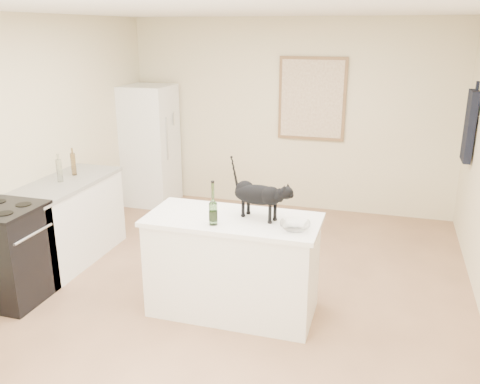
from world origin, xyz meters
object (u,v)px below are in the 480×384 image
(fridge, at_px, (149,145))
(glass_bowl, at_px, (295,226))
(stove, at_px, (9,255))
(black_cat, at_px, (258,197))
(wine_bottle, at_px, (213,206))

(fridge, height_order, glass_bowl, fridge)
(stove, relative_size, black_cat, 1.66)
(fridge, bearing_deg, black_cat, -47.92)
(stove, relative_size, fridge, 0.53)
(fridge, relative_size, glass_bowl, 6.83)
(black_cat, bearing_deg, fridge, 150.62)
(stove, distance_m, fridge, 2.98)
(stove, xyz_separation_m, fridge, (0.00, 2.95, 0.40))
(wine_bottle, bearing_deg, fridge, 125.25)
(stove, height_order, glass_bowl, glass_bowl)
(stove, bearing_deg, wine_bottle, 5.86)
(glass_bowl, bearing_deg, wine_bottle, -173.44)
(fridge, distance_m, black_cat, 3.38)
(black_cat, bearing_deg, wine_bottle, -123.66)
(black_cat, distance_m, glass_bowl, 0.42)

